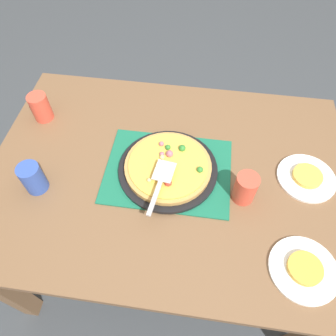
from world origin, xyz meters
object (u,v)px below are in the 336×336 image
Objects in this scene: pizza_pan at (168,169)px; served_slice_right at (305,268)px; served_slice_left at (307,176)px; cup_corner at (245,188)px; pizza_server at (160,182)px; cup_near at (33,178)px; pizza at (168,166)px; plate_near_left at (306,178)px; plate_far_right at (304,270)px; cup_far at (41,107)px.

served_slice_right is at bearing 146.30° from pizza_pan.
served_slice_left reaches higher than pizza_pan.
pizza_server is (0.30, 0.02, 0.01)m from cup_corner.
served_slice_right is 0.96m from cup_near.
cup_near is at bearing 16.55° from pizza.
plate_near_left is 0.36m from served_slice_right.
plate_far_right is at bearing 169.29° from cup_near.
pizza_pan is 3.45× the size of served_slice_left.
cup_near is 1.00× the size of cup_corner.
served_slice_left is at bearing -175.86° from pizza.
served_slice_right is at bearing 169.29° from cup_near.
plate_far_right is 0.31m from cup_corner.
plate_near_left is at bearing 171.19° from cup_far.
plate_near_left is at bearing -165.87° from pizza_server.
served_slice_left is 0.56m from pizza_server.
plate_far_right is at bearing 82.36° from plate_near_left.
pizza_server is at bearing 82.09° from pizza_pan.
cup_far is at bearing -26.59° from plate_far_right.
cup_near is (0.99, 0.18, 0.06)m from plate_near_left.
served_slice_right is 0.92× the size of cup_near.
pizza_server is (-0.56, 0.31, 0.01)m from cup_far.
pizza is 3.00× the size of served_slice_left.
cup_corner is at bearing 25.38° from served_slice_left.
pizza_pan is 1.73× the size of plate_far_right.
plate_far_right is at bearing 128.47° from cup_corner.
cup_corner is at bearing 165.13° from pizza_pan.
cup_far is 0.64m from pizza_server.
plate_near_left is at bearing -175.78° from pizza_pan.
pizza is 0.53m from served_slice_left.
cup_corner reaches higher than pizza_pan.
served_slice_left is at bearing -97.64° from served_slice_right.
pizza is at bearing -163.45° from cup_near.
cup_far is (0.58, -0.21, 0.03)m from pizza.
served_slice_right is at bearing 82.36° from served_slice_left.
served_slice_left is at bearing -175.78° from pizza_pan.
pizza reaches higher than served_slice_right.
pizza is 0.29m from cup_corner.
cup_corner is at bearing -175.89° from pizza_server.
cup_corner is at bearing 161.69° from cup_far.
served_slice_left is 0.92× the size of cup_near.
pizza is at bearing -124.75° from pizza_pan.
pizza is at bearing -33.79° from plate_far_right.
cup_near is 0.76m from cup_corner.
cup_corner is 0.51× the size of pizza_server.
served_slice_left and served_slice_right have the same top height.
cup_corner is (0.24, 0.11, 0.04)m from served_slice_left.
plate_near_left is at bearing -169.87° from cup_near.
plate_near_left is 1.83× the size of cup_near.
pizza is 0.61m from cup_far.
served_slice_right is (0.00, 0.00, 0.01)m from plate_far_right.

